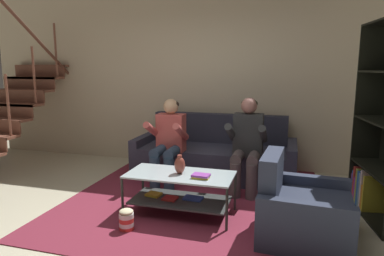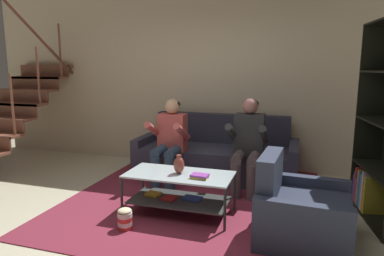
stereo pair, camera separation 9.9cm
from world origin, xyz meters
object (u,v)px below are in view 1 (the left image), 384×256
at_px(person_seated_left, 168,138).
at_px(popcorn_tub, 126,220).
at_px(armchair, 301,211).
at_px(coffee_table, 180,187).
at_px(couch, 215,156).
at_px(person_seated_right, 247,141).
at_px(vase, 180,165).
at_px(book_stack, 201,176).

height_order(person_seated_left, popcorn_tub, person_seated_left).
distance_m(person_seated_left, armchair, 2.10).
bearing_deg(coffee_table, couch, 86.93).
bearing_deg(person_seated_left, person_seated_right, 0.22).
distance_m(person_seated_left, vase, 1.03).
bearing_deg(couch, person_seated_right, -45.28).
relative_size(couch, vase, 11.21).
bearing_deg(book_stack, person_seated_left, 125.90).
relative_size(couch, popcorn_tub, 10.47).
height_order(couch, coffee_table, couch).
height_order(person_seated_left, coffee_table, person_seated_left).
height_order(couch, book_stack, couch).
bearing_deg(armchair, coffee_table, 171.44).
bearing_deg(book_stack, coffee_table, 163.61).
relative_size(person_seated_left, armchair, 1.28).
bearing_deg(popcorn_tub, person_seated_left, 92.63).
bearing_deg(popcorn_tub, book_stack, 33.76).
xyz_separation_m(vase, book_stack, (0.26, -0.08, -0.08)).
bearing_deg(armchair, person_seated_left, 147.38).
height_order(book_stack, armchair, armchair).
height_order(person_seated_left, vase, person_seated_left).
xyz_separation_m(person_seated_left, book_stack, (0.72, -1.00, -0.16)).
xyz_separation_m(person_seated_left, armchair, (1.74, -1.11, -0.38)).
height_order(couch, popcorn_tub, couch).
bearing_deg(coffee_table, popcorn_tub, -127.39).
distance_m(person_seated_right, book_stack, 1.08).
distance_m(person_seated_right, coffee_table, 1.17).
relative_size(person_seated_right, popcorn_tub, 5.49).
height_order(couch, vase, couch).
bearing_deg(armchair, couch, 125.85).
xyz_separation_m(coffee_table, book_stack, (0.26, -0.08, 0.18)).
distance_m(coffee_table, book_stack, 0.33).
bearing_deg(popcorn_tub, couch, 76.60).
xyz_separation_m(book_stack, armchair, (1.02, -0.12, -0.22)).
distance_m(person_seated_left, book_stack, 1.24).
xyz_separation_m(coffee_table, popcorn_tub, (-0.39, -0.52, -0.20)).
relative_size(couch, armchair, 2.54).
height_order(person_seated_right, popcorn_tub, person_seated_right).
bearing_deg(vase, coffee_table, -93.67).
relative_size(person_seated_left, person_seated_right, 0.96).
relative_size(vase, armchair, 0.23).
bearing_deg(vase, person_seated_left, 116.78).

